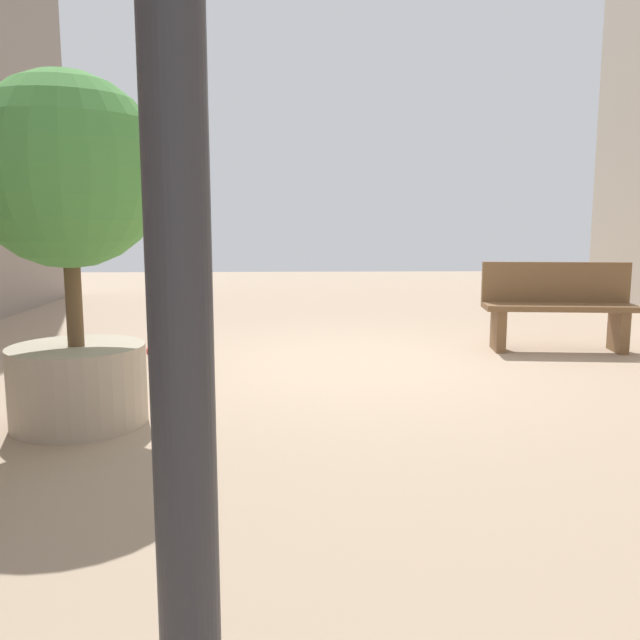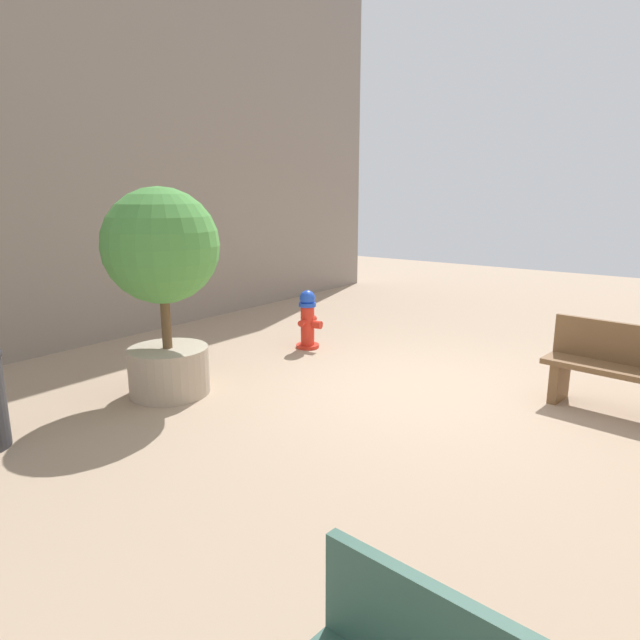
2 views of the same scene
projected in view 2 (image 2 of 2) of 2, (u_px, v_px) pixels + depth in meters
name	position (u px, v px, depth m)	size (l,w,h in m)	color
ground_plane	(415.00, 389.00, 6.60)	(23.40, 23.40, 0.00)	tan
fire_hydrant	(308.00, 319.00, 8.26)	(0.41, 0.44, 0.88)	red
bench_near	(626.00, 369.00, 5.76)	(1.63, 0.60, 0.95)	brown
planter_tree	(163.00, 269.00, 6.13)	(1.29, 1.29, 2.37)	tan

